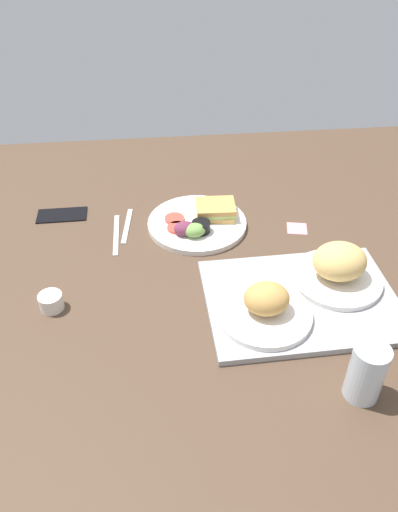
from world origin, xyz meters
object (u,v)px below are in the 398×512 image
(plate_with_salad, at_px, (200,222))
(espresso_cup, at_px, (51,302))
(bread_plate_far, at_px, (266,306))
(cell_phone, at_px, (62,214))
(serving_tray, at_px, (301,300))
(sticky_note, at_px, (297,228))
(knife, at_px, (116,234))
(fork, at_px, (127,225))
(bread_plate_near, at_px, (338,267))
(drinking_glass, at_px, (366,372))

(plate_with_salad, bearing_deg, espresso_cup, 37.71)
(bread_plate_far, distance_m, cell_phone, 0.70)
(serving_tray, height_order, sticky_note, serving_tray)
(sticky_note, bearing_deg, knife, -2.53)
(serving_tray, bearing_deg, cell_phone, -35.73)
(knife, bearing_deg, fork, 143.13)
(knife, bearing_deg, bread_plate_near, 63.74)
(plate_with_salad, relative_size, sticky_note, 5.03)
(bread_plate_far, bearing_deg, espresso_cup, -10.57)
(serving_tray, bearing_deg, plate_with_salad, -58.45)
(bread_plate_near, height_order, fork, bread_plate_near)
(plate_with_salad, relative_size, knife, 1.48)
(knife, distance_m, sticky_note, 0.51)
(drinking_glass, relative_size, cell_phone, 0.89)
(espresso_cup, xyz_separation_m, cell_phone, (0.02, -0.39, -0.02))
(fork, relative_size, cell_phone, 1.18)
(plate_with_salad, bearing_deg, bread_plate_near, 137.21)
(serving_tray, height_order, fork, serving_tray)
(drinking_glass, relative_size, sticky_note, 2.30)
(serving_tray, distance_m, knife, 0.55)
(drinking_glass, relative_size, knife, 0.68)
(fork, bearing_deg, espresso_cup, -22.10)
(espresso_cup, bearing_deg, sticky_note, -158.75)
(drinking_glass, bearing_deg, fork, -53.54)
(plate_with_salad, distance_m, cell_phone, 0.41)
(plate_with_salad, xyz_separation_m, drinking_glass, (-0.26, 0.60, 0.05))
(drinking_glass, bearing_deg, cell_phone, -46.96)
(plate_with_salad, height_order, drinking_glass, drinking_glass)
(bread_plate_near, relative_size, drinking_glass, 1.71)
(bread_plate_near, relative_size, cell_phone, 1.53)
(bread_plate_near, distance_m, plate_with_salad, 0.42)
(drinking_glass, bearing_deg, plate_with_salad, -66.98)
(bread_plate_far, relative_size, espresso_cup, 3.85)
(bread_plate_far, bearing_deg, fork, -52.38)
(espresso_cup, height_order, sticky_note, espresso_cup)
(drinking_glass, xyz_separation_m, fork, (0.46, -0.63, -0.06))
(serving_tray, xyz_separation_m, cell_phone, (0.60, -0.43, -0.00))
(plate_with_salad, bearing_deg, cell_phone, -13.91)
(bread_plate_far, bearing_deg, serving_tray, -154.34)
(bread_plate_near, relative_size, plate_with_salad, 0.78)
(fork, xyz_separation_m, cell_phone, (0.19, -0.07, 0.00))
(serving_tray, height_order, plate_with_salad, plate_with_salad)
(drinking_glass, bearing_deg, bread_plate_near, -99.19)
(serving_tray, distance_m, drinking_glass, 0.27)
(bread_plate_far, xyz_separation_m, sticky_note, (-0.17, -0.35, -0.04))
(bread_plate_near, distance_m, drinking_glass, 0.32)
(bread_plate_near, bearing_deg, knife, -26.26)
(bread_plate_far, height_order, plate_with_salad, bread_plate_far)
(drinking_glass, xyz_separation_m, knife, (0.49, -0.59, -0.06))
(drinking_glass, distance_m, fork, 0.78)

